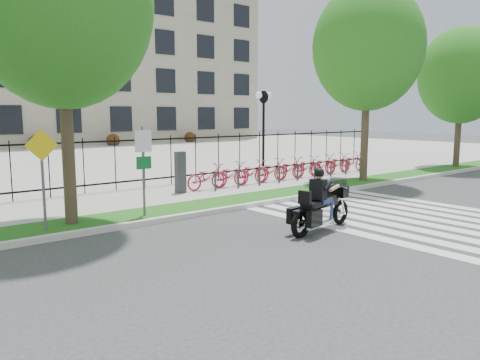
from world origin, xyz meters
TOP-DOWN VIEW (x-y plane):
  - ground at (0.00, 0.00)m, footprint 120.00×120.00m
  - curb at (0.00, 4.10)m, footprint 60.00×0.20m
  - grass_verge at (0.00, 4.95)m, footprint 60.00×1.50m
  - sidewalk at (0.00, 7.45)m, footprint 60.00×3.50m
  - plaza at (0.00, 25.00)m, footprint 80.00×34.00m
  - crosswalk_stripes at (4.83, 0.00)m, footprint 5.70×8.00m
  - iron_fence at (0.00, 9.20)m, footprint 30.00×0.06m
  - lamp_post_right at (10.00, 12.00)m, footprint 1.06×0.70m
  - street_tree_1 at (-3.21, 4.95)m, footprint 4.55×4.55m
  - street_tree_2 at (9.42, 4.95)m, footprint 4.60×4.60m
  - street_tree_3 at (17.76, 4.95)m, footprint 4.45×4.45m
  - bike_share_station at (7.11, 7.20)m, footprint 11.09×0.86m
  - sign_pole_regulatory at (-1.27, 4.58)m, footprint 0.50×0.09m
  - sign_pole_warning at (-3.97, 4.58)m, footprint 0.78×0.09m
  - motorcycle_rider at (1.71, 0.67)m, footprint 2.57×0.91m

SIDE VIEW (x-z plane):
  - ground at x=0.00m, z-range 0.00..0.00m
  - crosswalk_stripes at x=4.83m, z-range 0.00..0.01m
  - plaza at x=0.00m, z-range 0.00..0.10m
  - curb at x=0.00m, z-range 0.00..0.15m
  - grass_verge at x=0.00m, z-range 0.00..0.15m
  - sidewalk at x=0.00m, z-range 0.00..0.15m
  - bike_share_station at x=7.11m, z-range -0.11..1.39m
  - motorcycle_rider at x=1.71m, z-range -0.33..1.65m
  - iron_fence at x=0.00m, z-range 0.15..2.15m
  - sign_pole_regulatory at x=-1.27m, z-range 0.49..2.99m
  - sign_pole_warning at x=-3.97m, z-range 0.50..2.99m
  - lamp_post_right at x=10.00m, z-range 1.08..5.33m
  - street_tree_3 at x=17.76m, z-range 1.30..8.73m
  - street_tree_1 at x=-3.21m, z-range 1.61..9.79m
  - street_tree_2 at x=9.42m, z-range 1.61..9.86m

